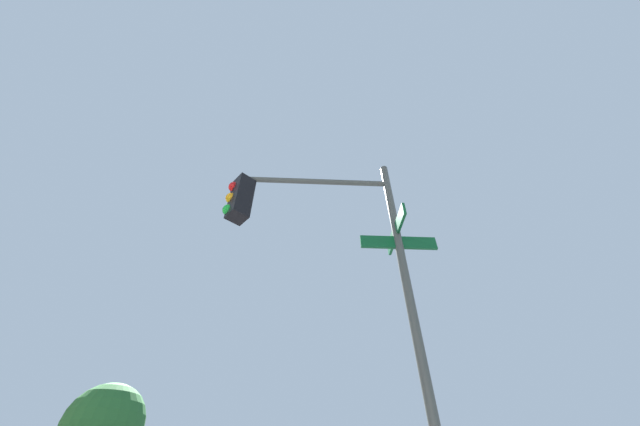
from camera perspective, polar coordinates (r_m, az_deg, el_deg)
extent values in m
cylinder|color=#474C47|center=(4.23, 16.38, -18.47)|extent=(0.12, 0.12, 5.67)
cylinder|color=#474C47|center=(5.44, -0.61, 5.56)|extent=(1.60, 1.88, 0.09)
cube|color=black|center=(5.23, -13.79, 2.48)|extent=(0.28, 0.28, 0.80)
sphere|color=red|center=(5.43, -14.93, 4.42)|extent=(0.18, 0.18, 0.18)
sphere|color=orange|center=(5.26, -15.39, 2.52)|extent=(0.18, 0.18, 0.18)
sphere|color=green|center=(5.10, -15.88, 0.49)|extent=(0.18, 0.18, 0.18)
cube|color=#0F5128|center=(4.80, 13.67, -5.10)|extent=(0.74, 0.87, 0.20)
cube|color=#0F5128|center=(4.93, 13.27, -3.05)|extent=(0.79, 0.67, 0.20)
sphere|color=#235B28|center=(19.98, -33.94, -28.69)|extent=(3.45, 3.45, 3.45)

